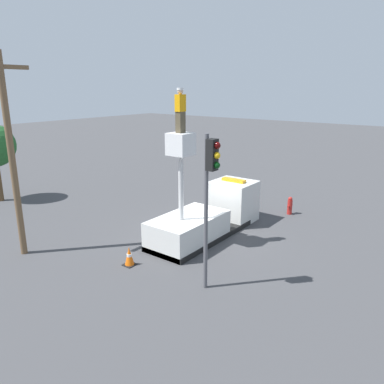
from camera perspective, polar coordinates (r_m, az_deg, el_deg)
ground_plane at (r=17.61m, az=1.36°, el=-6.85°), size 120.00×120.00×0.00m
bucket_truck at (r=17.76m, az=2.52°, el=-3.64°), size 6.67×2.14×4.98m
worker at (r=15.13m, az=-1.78°, el=12.30°), size 0.40×0.26×1.75m
traffic_light_pole at (r=12.00m, az=2.73°, el=1.39°), size 0.34×0.57×5.37m
fire_hydrant at (r=21.18m, az=14.68°, el=-2.03°), size 0.50×0.26×0.99m
traffic_cone_rear at (r=15.05m, az=-9.53°, el=-9.65°), size 0.46×0.46×0.77m
utility_pole at (r=16.31m, az=-25.88°, el=5.70°), size 2.20×0.26×8.09m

